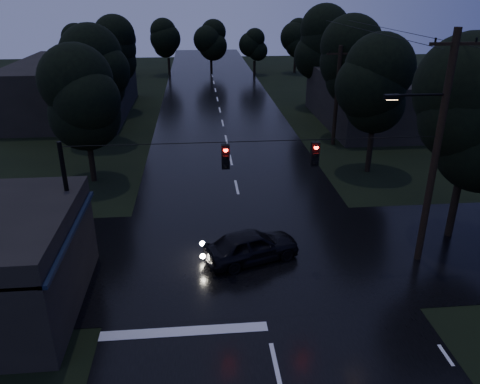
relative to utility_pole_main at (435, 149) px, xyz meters
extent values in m
cube|color=black|center=(-7.41, 19.00, -5.26)|extent=(12.00, 120.00, 0.02)
cube|color=black|center=(-7.41, 1.00, -5.26)|extent=(60.00, 9.00, 0.02)
cube|color=black|center=(-14.41, -2.00, -2.06)|extent=(0.30, 7.00, 0.15)
cylinder|color=black|center=(-14.61, -5.00, -3.76)|extent=(0.10, 0.10, 3.00)
cylinder|color=black|center=(-14.61, 1.00, -3.76)|extent=(0.10, 0.10, 3.00)
cube|color=#FFB766|center=(-14.46, -3.50, -2.76)|extent=(0.06, 1.60, 0.50)
cube|color=#FFB766|center=(-14.46, -0.80, -2.76)|extent=(0.06, 1.20, 0.50)
cube|color=black|center=(6.59, 23.00, -3.06)|extent=(10.00, 14.00, 4.40)
cube|color=black|center=(-21.41, 29.00, -2.76)|extent=(10.00, 16.00, 5.00)
cylinder|color=black|center=(0.09, 0.00, -0.26)|extent=(0.30, 0.30, 10.00)
cube|color=black|center=(0.09, 0.00, 4.14)|extent=(2.00, 0.12, 0.12)
cylinder|color=black|center=(-1.01, 0.00, 2.24)|extent=(2.20, 0.10, 0.10)
cube|color=black|center=(-2.11, 0.00, 2.19)|extent=(0.60, 0.25, 0.18)
cube|color=#FFB266|center=(-2.11, 0.00, 2.09)|extent=(0.45, 0.18, 0.03)
cylinder|color=black|center=(0.89, 17.00, -1.51)|extent=(0.30, 0.30, 7.50)
cube|color=black|center=(0.89, 17.00, 1.64)|extent=(2.00, 0.12, 0.12)
cylinder|color=black|center=(-14.91, 0.00, -2.26)|extent=(0.18, 0.18, 6.00)
cylinder|color=black|center=(-7.41, 0.00, 0.54)|extent=(15.00, 0.03, 0.03)
cube|color=black|center=(-8.61, 0.00, -0.06)|extent=(0.32, 0.25, 1.00)
sphere|color=#FF0C07|center=(-8.61, -0.15, -0.06)|extent=(0.18, 0.18, 0.18)
cube|color=black|center=(-5.01, 0.00, -0.06)|extent=(0.32, 0.25, 1.00)
sphere|color=#FF0C07|center=(-5.01, -0.15, -0.06)|extent=(0.18, 0.18, 0.18)
cylinder|color=black|center=(2.59, 2.00, -3.86)|extent=(0.36, 0.36, 2.80)
sphere|color=black|center=(2.59, 2.00, -0.46)|extent=(4.48, 4.48, 4.48)
sphere|color=black|center=(2.59, 2.00, 0.74)|extent=(4.48, 4.48, 4.48)
sphere|color=black|center=(2.59, 2.00, 1.94)|extent=(4.48, 4.48, 4.48)
cylinder|color=black|center=(-16.41, 11.00, -4.03)|extent=(0.36, 0.36, 2.45)
sphere|color=black|center=(-16.41, 11.00, -1.06)|extent=(3.92, 3.92, 3.92)
sphere|color=black|center=(-16.41, 11.00, -0.01)|extent=(3.92, 3.92, 3.92)
sphere|color=black|center=(-16.41, 11.00, 1.04)|extent=(3.92, 3.92, 3.92)
cylinder|color=black|center=(-17.01, 19.00, -3.95)|extent=(0.36, 0.36, 2.62)
sphere|color=black|center=(-17.01, 19.00, -0.76)|extent=(4.20, 4.20, 4.20)
sphere|color=black|center=(-17.01, 19.00, 0.37)|extent=(4.20, 4.20, 4.20)
sphere|color=black|center=(-17.01, 19.00, 1.49)|extent=(4.20, 4.20, 4.20)
cylinder|color=black|center=(-17.61, 29.00, -3.86)|extent=(0.36, 0.36, 2.80)
sphere|color=black|center=(-17.61, 29.00, -0.46)|extent=(4.48, 4.48, 4.48)
sphere|color=black|center=(-17.61, 29.00, 0.74)|extent=(4.48, 4.48, 4.48)
sphere|color=black|center=(-17.61, 29.00, 1.94)|extent=(4.48, 4.48, 4.48)
cylinder|color=black|center=(1.59, 11.00, -3.95)|extent=(0.36, 0.36, 2.62)
sphere|color=black|center=(1.59, 11.00, -0.76)|extent=(4.20, 4.20, 4.20)
sphere|color=black|center=(1.59, 11.00, 0.37)|extent=(4.20, 4.20, 4.20)
sphere|color=black|center=(1.59, 11.00, 1.49)|extent=(4.20, 4.20, 4.20)
cylinder|color=black|center=(2.19, 19.00, -3.86)|extent=(0.36, 0.36, 2.80)
sphere|color=black|center=(2.19, 19.00, -0.46)|extent=(4.48, 4.48, 4.48)
sphere|color=black|center=(2.19, 19.00, 0.74)|extent=(4.48, 4.48, 4.48)
sphere|color=black|center=(2.19, 19.00, 1.94)|extent=(4.48, 4.48, 4.48)
cylinder|color=black|center=(2.79, 29.00, -3.77)|extent=(0.36, 0.36, 2.97)
sphere|color=black|center=(2.79, 29.00, -0.16)|extent=(4.76, 4.76, 4.76)
sphere|color=black|center=(2.79, 29.00, 1.12)|extent=(4.76, 4.76, 4.76)
sphere|color=black|center=(2.79, 29.00, 2.39)|extent=(4.76, 4.76, 4.76)
imported|color=black|center=(-7.47, 0.61, -4.52)|extent=(4.66, 3.04, 1.47)
camera|label=1|loc=(-9.65, -17.47, 6.07)|focal=35.00mm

